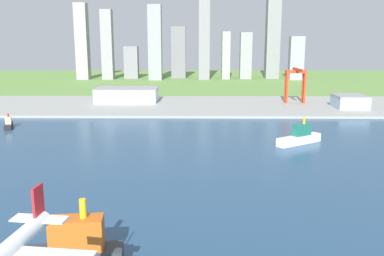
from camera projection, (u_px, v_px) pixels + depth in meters
ground_plane at (180, 153)px, 270.64m from camera, size 2400.00×2400.00×0.00m
water_bay at (175, 184)px, 211.91m from camera, size 840.00×360.00×0.15m
industrial_pier at (187, 106)px, 456.32m from camera, size 840.00×140.00×2.50m
container_barge at (58, 253)px, 130.36m from camera, size 45.57×13.21×23.74m
tugboat_small at (9, 124)px, 345.51m from camera, size 11.28×20.69×11.67m
ferry_boat at (300, 137)px, 292.60m from camera, size 34.89×26.81×18.44m
port_crane_red at (296, 78)px, 459.61m from camera, size 21.70×45.32×38.64m
warehouse_main at (127, 95)px, 475.91m from camera, size 69.27×40.47×15.71m
warehouse_annex at (350, 101)px, 432.65m from camera, size 31.29×33.02×13.21m
distant_skyline at (191, 46)px, 770.41m from camera, size 411.37×62.75×157.97m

